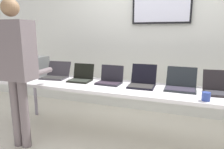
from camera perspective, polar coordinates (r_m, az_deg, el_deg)
ground at (r=2.95m, az=3.83°, el=-17.55°), size 8.00×8.00×0.04m
back_wall at (r=3.68m, az=9.33°, el=9.11°), size 8.00×0.11×2.50m
workbench at (r=2.68m, az=4.04°, el=-4.24°), size 3.61×0.70×0.73m
equipment_box at (r=3.54m, az=-20.55°, el=2.21°), size 0.35×0.32×0.31m
laptop_station_0 at (r=3.28m, az=-15.30°, el=0.08°), size 0.41×0.39×0.23m
laptop_station_1 at (r=3.00m, az=-8.54°, el=-0.68°), size 0.33×0.30×0.24m
laptop_station_2 at (r=2.82m, az=-0.59°, el=-1.33°), size 0.34×0.28×0.24m
laptop_station_3 at (r=2.70m, az=8.39°, el=-1.91°), size 0.34×0.36×0.27m
laptop_station_4 at (r=2.67m, az=18.49°, el=-2.61°), size 0.37×0.36×0.26m
laptop_station_5 at (r=2.66m, az=27.55°, el=-3.42°), size 0.36×0.35×0.25m
person at (r=2.67m, az=-25.12°, el=3.44°), size 0.46×0.61×1.79m
coffee_mug at (r=2.32m, az=24.62°, el=-5.55°), size 0.09×0.09×0.09m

